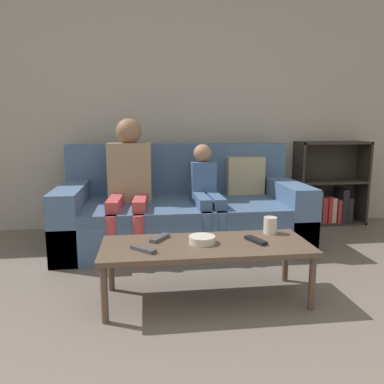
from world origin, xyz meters
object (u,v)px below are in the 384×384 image
Objects in this scene: person_adult at (129,175)px; tv_remote_1 at (143,249)px; couch at (183,213)px; bookshelf at (327,193)px; tv_remote_0 at (160,238)px; snack_bowl at (202,240)px; cup_near at (270,225)px; tv_remote_2 at (256,240)px; coffee_table at (206,249)px; person_child at (206,191)px.

person_adult is 7.25× the size of tv_remote_1.
person_adult reaches higher than couch.
bookshelf is 0.79× the size of person_adult.
tv_remote_1 is at bearing -105.89° from couch.
tv_remote_1 is (-0.10, -0.20, 0.00)m from tv_remote_0.
snack_bowl is (-1.63, -1.63, 0.05)m from bookshelf.
couch is 1.89× the size of person_adult.
snack_bowl is (-0.48, -0.15, -0.03)m from cup_near.
bookshelf is 5.75× the size of tv_remote_1.
couch is at bearing 83.34° from tv_remote_2.
person_adult reaches higher than tv_remote_1.
couch is 1.11m from cup_near.
bookshelf reaches higher than cup_near.
coffee_table is 7.53× the size of tv_remote_0.
person_adult is 6.69× the size of tv_remote_0.
person_adult is 1.18m from tv_remote_1.
person_adult is 6.93× the size of snack_bowl.
person_adult is 1.32m from cup_near.
cup_near is 0.50m from snack_bowl.
person_adult is 1.00m from tv_remote_0.
coffee_table is at bearing -30.96° from snack_bowl.
bookshelf is 0.71× the size of coffee_table.
snack_bowl reaches higher than tv_remote_1.
couch is at bearing 90.02° from snack_bowl.
coffee_table is 1.13× the size of person_adult.
tv_remote_0 is 0.96× the size of tv_remote_2.
couch reaches higher than tv_remote_2.
tv_remote_0 and tv_remote_1 have the same top height.
person_adult is 1.36m from tv_remote_2.
snack_bowl is at bearing 149.04° from coffee_table.
bookshelf is 1.87m from cup_near.
couch reaches higher than tv_remote_0.
couch is 13.72× the size of tv_remote_1.
bookshelf is 2.20m from person_adult.
tv_remote_1 and tv_remote_2 have the same top height.
couch is at bearing -163.36° from bookshelf.
tv_remote_2 is (0.58, -0.12, 0.00)m from tv_remote_0.
coffee_table is (-1.60, -1.65, -0.01)m from bookshelf.
cup_near reaches higher than tv_remote_0.
person_adult reaches higher than snack_bowl.
couch is 2.36× the size of person_child.
bookshelf is 0.99× the size of person_child.
person_child is (0.18, -0.17, 0.22)m from couch.
couch is 2.38× the size of bookshelf.
tv_remote_2 reaches higher than coffee_table.
cup_near is at bearing 26.29° from tv_remote_2.
tv_remote_2 is (-1.30, -1.65, 0.03)m from bookshelf.
bookshelf reaches higher than tv_remote_0.
tv_remote_0 is (-1.88, -1.53, 0.03)m from bookshelf.
tv_remote_1 is at bearing -80.98° from person_adult.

